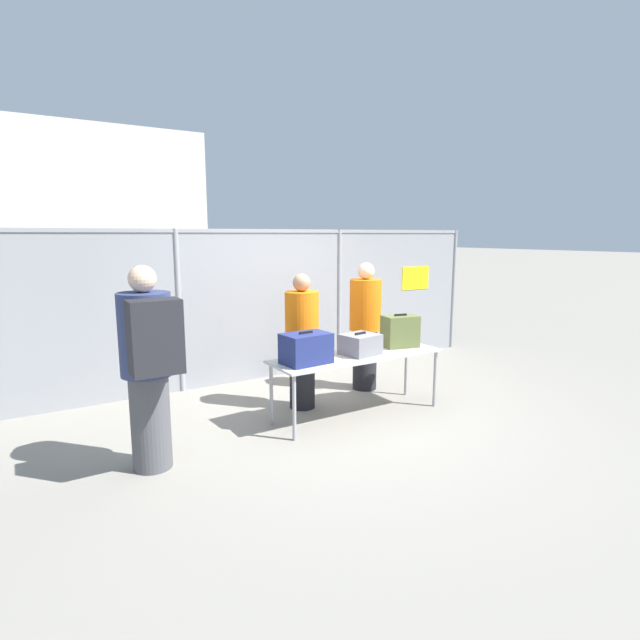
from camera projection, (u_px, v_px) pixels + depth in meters
name	position (u px, v px, depth m)	size (l,w,h in m)	color
ground_plane	(342.00, 417.00, 5.76)	(120.00, 120.00, 0.00)	gray
fence_section	(268.00, 301.00, 7.21)	(7.68, 0.07, 2.16)	gray
inspection_table	(358.00, 359.00, 5.72)	(2.08, 0.64, 0.72)	#B2B2AD
suitcase_navy	(306.00, 348.00, 5.31)	(0.52, 0.38, 0.35)	navy
suitcase_grey	(360.00, 344.00, 5.72)	(0.44, 0.41, 0.26)	slate
suitcase_olive	(400.00, 331.00, 6.09)	(0.46, 0.35, 0.41)	#566033
traveler_hooded	(149.00, 361.00, 4.30)	(0.45, 0.70, 1.83)	#4C4C51
security_worker_near	(302.00, 340.00, 5.95)	(0.40, 0.40, 1.63)	black
security_worker_far	(365.00, 325.00, 6.69)	(0.42, 0.42, 1.72)	black
utility_trailer	(312.00, 313.00, 10.56)	(3.69, 2.08, 0.75)	#4C6B47
distant_hangar	(56.00, 204.00, 29.84)	(14.75, 11.26, 7.77)	beige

